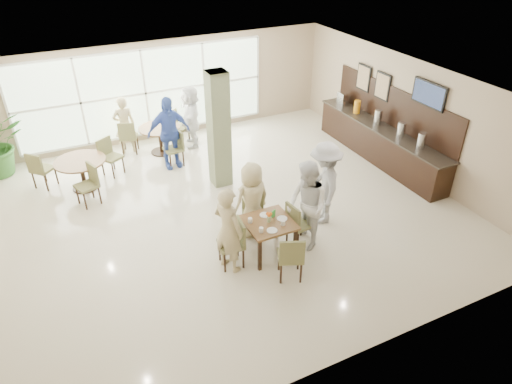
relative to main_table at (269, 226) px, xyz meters
name	(u,v)px	position (x,y,z in m)	size (l,w,h in m)	color
ground	(225,210)	(-0.20, 1.76, -0.65)	(10.00, 10.00, 0.00)	beige
room_shell	(222,142)	(-0.20, 1.76, 1.05)	(10.00, 10.00, 10.00)	white
window_bank	(146,93)	(-0.70, 6.22, 0.75)	(7.00, 0.04, 7.00)	silver
column	(219,130)	(0.20, 2.96, 0.75)	(0.45, 0.45, 2.80)	#5F6748
main_table	(269,226)	(0.00, 0.00, 0.00)	(0.89, 0.89, 0.75)	brown
round_table_left	(81,166)	(-2.88, 4.15, -0.06)	(1.19, 1.19, 0.75)	brown
round_table_right	(160,133)	(-0.66, 5.23, -0.07)	(1.12, 1.12, 0.75)	brown
chairs_main_table	(269,234)	(-0.01, -0.01, -0.17)	(1.99, 2.07, 0.95)	brown
chairs_table_left	(81,170)	(-2.90, 4.19, -0.17)	(2.24, 1.88, 0.95)	brown
chairs_table_right	(161,137)	(-0.66, 5.18, -0.17)	(2.06, 1.85, 0.95)	brown
tabletop_clutter	(269,220)	(-0.02, -0.04, 0.16)	(0.74, 0.71, 0.21)	white
buffet_counter	(380,140)	(4.50, 2.26, -0.10)	(0.64, 4.70, 1.95)	black
wall_tv	(429,94)	(4.74, 1.16, 1.50)	(0.06, 1.00, 0.58)	black
framed_art_a	(383,86)	(4.75, 2.76, 1.20)	(0.05, 0.55, 0.70)	black
framed_art_b	(364,78)	(4.75, 3.56, 1.20)	(0.05, 0.55, 0.70)	black
teen_left	(228,230)	(-0.85, -0.05, 0.21)	(0.63, 0.41, 1.73)	tan
teen_far	(252,200)	(0.00, 0.74, 0.16)	(0.79, 0.43, 1.62)	tan
teen_right	(307,206)	(0.78, -0.07, 0.27)	(0.89, 0.70, 1.84)	white
teen_standing	(324,183)	(1.56, 0.50, 0.27)	(1.19, 0.68, 1.84)	#A0A0A3
adult_a	(169,133)	(-0.64, 4.31, 0.30)	(1.12, 0.64, 1.91)	#3F5DBD
adult_b	(191,116)	(0.28, 5.31, 0.22)	(1.61, 0.69, 1.73)	white
adult_standing	(124,125)	(-1.50, 5.65, 0.15)	(0.59, 0.38, 1.61)	tan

